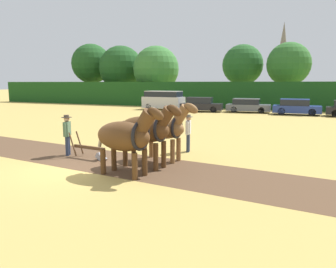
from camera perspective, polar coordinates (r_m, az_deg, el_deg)
ground_plane at (r=12.21m, az=-15.59°, el=-5.81°), size 240.00×240.00×0.00m
plowed_furrow_strip at (r=14.42m, az=-16.65°, el=-3.59°), size 25.27×5.79×0.01m
hedgerow at (r=39.60m, az=12.95°, el=6.59°), size 74.71×1.66×3.16m
tree_far_left at (r=56.63m, az=-13.20°, el=11.82°), size 6.44×6.44×9.35m
tree_left at (r=52.79m, az=-8.17°, el=11.30°), size 6.88×6.88×8.75m
tree_center_left at (r=48.02m, az=-2.09°, el=11.23°), size 6.58×6.58×8.27m
tree_center at (r=46.70m, az=12.87°, el=11.64°), size 5.50×5.50×8.19m
tree_center_right at (r=44.16m, az=20.26°, el=11.33°), size 5.38×5.38×8.01m
church_spire at (r=84.10m, az=19.33°, el=12.49°), size 2.64×2.64×17.15m
draft_horse_lead_left at (r=10.73m, az=-7.34°, el=-0.36°), size 2.69×1.23×2.37m
draft_horse_lead_right at (r=11.70m, az=-3.77°, el=0.77°), size 2.70×1.18×2.38m
draft_horse_trail_left at (r=12.72m, az=-0.68°, el=1.05°), size 2.70×1.07×2.38m
plow at (r=13.51m, az=-13.14°, el=-2.88°), size 1.80×0.51×1.13m
farmer_at_plow at (r=14.31m, az=-17.15°, el=0.37°), size 0.43×0.61×1.71m
farmer_beside_team at (r=14.43m, az=3.55°, el=0.66°), size 0.42×0.63×1.66m
parked_van at (r=37.52m, az=-0.81°, el=5.94°), size 4.70×2.17×2.10m
parked_car_left at (r=35.01m, az=5.76°, el=5.10°), size 4.56×2.30×1.51m
parked_car_center_left at (r=34.84m, az=13.71°, el=4.81°), size 4.49×2.04×1.42m
parked_car_center at (r=33.60m, az=21.41°, el=4.38°), size 4.36×1.87×1.51m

